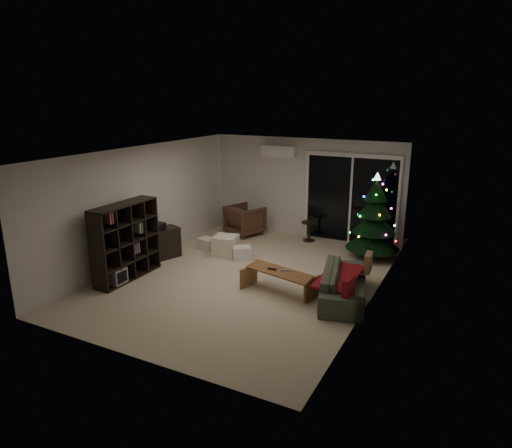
{
  "coord_description": "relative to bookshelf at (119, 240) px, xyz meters",
  "views": [
    {
      "loc": [
        4.08,
        -7.47,
        3.53
      ],
      "look_at": [
        0.1,
        0.3,
        1.05
      ],
      "focal_mm": 32.0,
      "sensor_mm": 36.0,
      "label": 1
    }
  ],
  "objects": [
    {
      "name": "room",
      "position": [
        2.71,
        2.57,
        0.25
      ],
      "size": [
        6.5,
        7.51,
        2.6
      ],
      "color": "beige",
      "rests_on": "ground"
    },
    {
      "name": "sofa",
      "position": [
        4.3,
        1.03,
        -0.49
      ],
      "size": [
        1.16,
        2.02,
        0.55
      ],
      "primitive_type": "imported",
      "rotation": [
        0.0,
        0.0,
        1.8
      ],
      "color": "#464C3F",
      "rests_on": "floor"
    },
    {
      "name": "stereo",
      "position": [
        0.0,
        1.09,
        -0.01
      ],
      "size": [
        0.34,
        0.41,
        0.15
      ],
      "primitive_type": "cube",
      "color": "black",
      "rests_on": "media_cabinet"
    },
    {
      "name": "christmas_tree",
      "position": [
        4.23,
        3.42,
        0.2
      ],
      "size": [
        1.53,
        1.53,
        1.93
      ],
      "primitive_type": "cone",
      "rotation": [
        0.0,
        0.0,
        0.34
      ],
      "color": "black",
      "rests_on": "floor"
    },
    {
      "name": "sofa_throw",
      "position": [
        4.2,
        1.03,
        -0.36
      ],
      "size": [
        0.59,
        1.37,
        0.05
      ],
      "primitive_type": "cube",
      "color": "maroon",
      "rests_on": "sofa"
    },
    {
      "name": "cushion_a",
      "position": [
        4.55,
        1.68,
        -0.26
      ],
      "size": [
        0.14,
        0.37,
        0.36
      ],
      "primitive_type": "cube",
      "rotation": [
        0.0,
        0.0,
        0.09
      ],
      "color": "#746648",
      "rests_on": "sofa"
    },
    {
      "name": "cushion_b",
      "position": [
        4.55,
        0.38,
        -0.26
      ],
      "size": [
        0.13,
        0.37,
        0.36
      ],
      "primitive_type": "cube",
      "rotation": [
        0.0,
        0.0,
        -0.07
      ],
      "color": "maroon",
      "rests_on": "sofa"
    },
    {
      "name": "coffee_table",
      "position": [
        3.16,
        0.74,
        -0.55
      ],
      "size": [
        1.41,
        0.77,
        0.42
      ],
      "primitive_type": null,
      "rotation": [
        0.0,
        0.0,
        -0.23
      ],
      "color": "#A16F3D",
      "rests_on": "floor"
    },
    {
      "name": "ottoman",
      "position": [
        1.24,
        2.02,
        -0.53
      ],
      "size": [
        0.59,
        0.59,
        0.46
      ],
      "primitive_type": "cube",
      "rotation": [
        0.0,
        0.0,
        0.18
      ],
      "color": "beige",
      "rests_on": "floor"
    },
    {
      "name": "armchair",
      "position": [
        0.85,
        3.67,
        -0.38
      ],
      "size": [
        1.08,
        1.09,
        0.77
      ],
      "primitive_type": "imported",
      "rotation": [
        0.0,
        0.0,
        2.76
      ],
      "color": "#4F3120",
      "rests_on": "floor"
    },
    {
      "name": "remote_a",
      "position": [
        3.01,
        0.74,
        -0.33
      ],
      "size": [
        0.17,
        0.05,
        0.02
      ],
      "primitive_type": "cube",
      "color": "black",
      "rests_on": "coffee_table"
    },
    {
      "name": "bookshelf",
      "position": [
        0.0,
        0.0,
        0.0
      ],
      "size": [
        0.97,
        1.55,
        1.53
      ],
      "primitive_type": null,
      "rotation": [
        0.0,
        0.0,
        0.41
      ],
      "color": "black",
      "rests_on": "floor"
    },
    {
      "name": "floor_lamp",
      "position": [
        1.1,
        4.42,
        0.05
      ],
      "size": [
        0.26,
        0.26,
        1.63
      ],
      "primitive_type": "cylinder",
      "color": "black",
      "rests_on": "floor"
    },
    {
      "name": "remote_b",
      "position": [
        3.26,
        0.79,
        -0.33
      ],
      "size": [
        0.16,
        0.1,
        0.02
      ],
      "primitive_type": "cube",
      "rotation": [
        0.0,
        0.0,
        0.35
      ],
      "color": "slate",
      "rests_on": "coffee_table"
    },
    {
      "name": "side_table",
      "position": [
        2.54,
        3.9,
        -0.52
      ],
      "size": [
        0.51,
        0.51,
        0.49
      ],
      "primitive_type": "cylinder",
      "rotation": [
        0.0,
        0.0,
        0.39
      ],
      "color": "black",
      "rests_on": "floor"
    },
    {
      "name": "cardboard_box_a",
      "position": [
        0.63,
        2.19,
        -0.63
      ],
      "size": [
        0.42,
        0.34,
        0.27
      ],
      "primitive_type": "cube",
      "rotation": [
        0.0,
        0.0,
        -0.15
      ],
      "color": "white",
      "rests_on": "floor"
    },
    {
      "name": "cardboard_box_b",
      "position": [
        1.68,
        1.98,
        -0.62
      ],
      "size": [
        0.51,
        0.49,
        0.29
      ],
      "primitive_type": "cube",
      "rotation": [
        0.0,
        0.0,
        0.66
      ],
      "color": "white",
      "rests_on": "floor"
    },
    {
      "name": "media_cabinet",
      "position": [
        0.0,
        1.09,
        -0.42
      ],
      "size": [
        0.77,
        1.16,
        0.68
      ],
      "primitive_type": "cube",
      "rotation": [
        0.0,
        0.0,
        -0.37
      ],
      "color": "black",
      "rests_on": "floor"
    }
  ]
}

